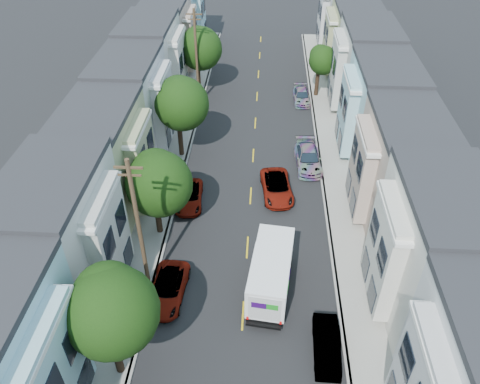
% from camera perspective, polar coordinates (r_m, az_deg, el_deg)
% --- Properties ---
extents(ground, '(160.00, 160.00, 0.00)m').
position_cam_1_polar(ground, '(30.06, 0.36, -14.85)').
color(ground, black).
rests_on(ground, ground).
extents(road_slab, '(12.00, 70.00, 0.02)m').
position_cam_1_polar(road_slab, '(40.88, 1.47, 2.15)').
color(road_slab, black).
rests_on(road_slab, ground).
extents(curb_left, '(0.30, 70.00, 0.15)m').
position_cam_1_polar(curb_left, '(41.42, -6.92, 2.50)').
color(curb_left, gray).
rests_on(curb_left, ground).
extents(curb_right, '(0.30, 70.00, 0.15)m').
position_cam_1_polar(curb_right, '(41.16, 9.93, 1.91)').
color(curb_right, gray).
rests_on(curb_right, ground).
extents(sidewalk_left, '(2.60, 70.00, 0.15)m').
position_cam_1_polar(sidewalk_left, '(41.65, -8.69, 2.55)').
color(sidewalk_left, gray).
rests_on(sidewalk_left, ground).
extents(sidewalk_right, '(2.60, 70.00, 0.15)m').
position_cam_1_polar(sidewalk_right, '(41.35, 11.71, 1.84)').
color(sidewalk_right, gray).
rests_on(sidewalk_right, ground).
extents(centerline, '(0.12, 70.00, 0.01)m').
position_cam_1_polar(centerline, '(40.89, 1.47, 2.14)').
color(centerline, gold).
rests_on(centerline, ground).
extents(townhouse_row_left, '(5.00, 70.00, 8.50)m').
position_cam_1_polar(townhouse_row_left, '(42.61, -13.70, 2.59)').
color(townhouse_row_left, tan).
rests_on(townhouse_row_left, ground).
extents(townhouse_row_right, '(5.00, 70.00, 8.50)m').
position_cam_1_polar(townhouse_row_right, '(42.15, 16.80, 1.54)').
color(townhouse_row_right, tan).
rests_on(townhouse_row_right, ground).
extents(tree_b, '(4.70, 4.70, 7.61)m').
position_cam_1_polar(tree_b, '(24.46, -15.51, -13.94)').
color(tree_b, black).
rests_on(tree_b, ground).
extents(tree_c, '(4.70, 4.70, 6.89)m').
position_cam_1_polar(tree_c, '(32.76, -10.00, 0.96)').
color(tree_c, black).
rests_on(tree_c, ground).
extents(tree_d, '(4.70, 4.70, 7.61)m').
position_cam_1_polar(tree_d, '(41.03, -7.24, 10.58)').
color(tree_d, black).
rests_on(tree_d, ground).
extents(tree_e, '(4.64, 4.64, 7.48)m').
position_cam_1_polar(tree_e, '(52.74, -4.93, 17.00)').
color(tree_e, black).
rests_on(tree_e, ground).
extents(tree_far_r, '(3.10, 3.10, 5.74)m').
position_cam_1_polar(tree_far_r, '(52.91, 9.98, 15.49)').
color(tree_far_r, black).
rests_on(tree_far_r, ground).
extents(utility_pole_near, '(1.60, 0.26, 10.00)m').
position_cam_1_polar(utility_pole_near, '(28.46, -12.19, -4.42)').
color(utility_pole_near, '#42301E').
rests_on(utility_pole_near, ground).
extents(utility_pole_far, '(1.60, 0.26, 10.00)m').
position_cam_1_polar(utility_pole_far, '(50.31, -5.32, 15.93)').
color(utility_pole_far, '#42301E').
rests_on(utility_pole_far, ground).
extents(fedex_truck, '(2.41, 6.26, 3.00)m').
position_cam_1_polar(fedex_truck, '(30.17, 3.78, -9.73)').
color(fedex_truck, white).
rests_on(fedex_truck, ground).
extents(lead_sedan, '(2.96, 5.34, 1.41)m').
position_cam_1_polar(lead_sedan, '(38.35, 4.50, 0.56)').
color(lead_sedan, black).
rests_on(lead_sedan, ground).
extents(parked_left_c, '(2.44, 4.83, 1.31)m').
position_cam_1_polar(parked_left_c, '(30.88, -8.81, -11.62)').
color(parked_left_c, '#999FA8').
rests_on(parked_left_c, ground).
extents(parked_left_d, '(2.44, 4.65, 1.25)m').
position_cam_1_polar(parked_left_d, '(37.62, -6.23, -0.58)').
color(parked_left_d, '#360C03').
rests_on(parked_left_d, ground).
extents(parked_right_b, '(1.51, 4.08, 1.35)m').
position_cam_1_polar(parked_right_b, '(28.46, 10.51, -17.91)').
color(parked_right_b, silver).
rests_on(parked_right_b, ground).
extents(parked_right_c, '(2.48, 5.24, 1.53)m').
position_cam_1_polar(parked_right_c, '(42.05, 8.28, 4.12)').
color(parked_right_c, black).
rests_on(parked_right_c, ground).
extents(parked_right_d, '(1.95, 4.24, 1.25)m').
position_cam_1_polar(parked_right_d, '(52.88, 7.50, 11.53)').
color(parked_right_d, '#0E1536').
rests_on(parked_right_d, ground).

